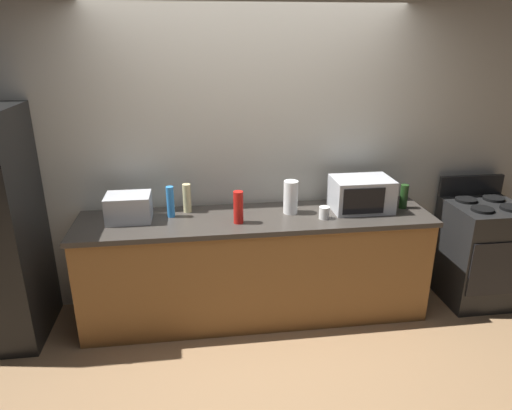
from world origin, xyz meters
name	(u,v)px	position (x,y,z in m)	size (l,w,h in m)	color
ground_plane	(263,342)	(0.00, 0.00, 0.00)	(8.00, 8.00, 0.00)	#93704C
back_wall	(250,150)	(0.00, 0.81, 1.35)	(6.40, 0.10, 2.70)	beige
counter_run	(256,267)	(0.00, 0.40, 0.45)	(2.84, 0.64, 0.90)	brown
stove_range	(479,251)	(2.00, 0.40, 0.46)	(0.60, 0.61, 1.08)	black
microwave	(361,194)	(0.88, 0.45, 1.04)	(0.48, 0.35, 0.27)	#B7BABF
toaster_oven	(129,208)	(-0.99, 0.46, 1.01)	(0.34, 0.26, 0.21)	#B7BABF
paper_towel_roll	(291,197)	(0.29, 0.45, 1.04)	(0.12, 0.12, 0.27)	white
bottle_hand_soap	(187,198)	(-0.54, 0.59, 1.02)	(0.07, 0.07, 0.24)	beige
bottle_wine	(404,196)	(1.25, 0.43, 1.00)	(0.07, 0.07, 0.20)	#1E3F19
bottle_spray_cleaner	(170,202)	(-0.67, 0.50, 1.03)	(0.06, 0.06, 0.25)	#338CE5
bottle_hot_sauce	(238,207)	(-0.15, 0.29, 1.03)	(0.08, 0.08, 0.25)	red
mug_white	(324,213)	(0.53, 0.29, 0.95)	(0.08, 0.08, 0.10)	white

